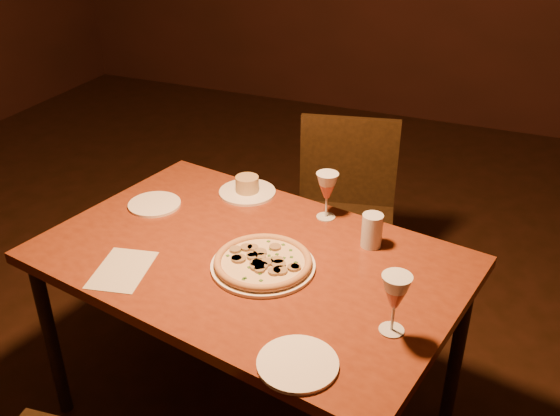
% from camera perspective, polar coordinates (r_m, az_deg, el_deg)
% --- Properties ---
extents(dining_table, '(1.44, 1.06, 0.70)m').
position_cam_1_polar(dining_table, '(2.00, -2.78, -5.79)').
color(dining_table, brown).
rests_on(dining_table, floor).
extents(chair_far, '(0.50, 0.50, 0.86)m').
position_cam_1_polar(chair_far, '(2.65, 5.86, -0.29)').
color(chair_far, black).
rests_on(chair_far, floor).
extents(pizza_plate, '(0.32, 0.32, 0.03)m').
position_cam_1_polar(pizza_plate, '(1.90, -1.57, -4.99)').
color(pizza_plate, white).
rests_on(pizza_plate, dining_table).
extents(ramekin_saucer, '(0.21, 0.21, 0.07)m').
position_cam_1_polar(ramekin_saucer, '(2.32, -3.02, 1.84)').
color(ramekin_saucer, white).
rests_on(ramekin_saucer, dining_table).
extents(wine_glass_far, '(0.08, 0.08, 0.17)m').
position_cam_1_polar(wine_glass_far, '(2.13, 4.29, 1.12)').
color(wine_glass_far, '#B9594D').
rests_on(wine_glass_far, dining_table).
extents(wine_glass_right, '(0.08, 0.08, 0.17)m').
position_cam_1_polar(wine_glass_right, '(1.64, 10.41, -8.63)').
color(wine_glass_right, '#B9594D').
rests_on(wine_glass_right, dining_table).
extents(water_tumbler, '(0.07, 0.07, 0.11)m').
position_cam_1_polar(water_tumbler, '(2.00, 8.40, -2.05)').
color(water_tumbler, silver).
rests_on(water_tumbler, dining_table).
extents(side_plate_left, '(0.19, 0.19, 0.01)m').
position_cam_1_polar(side_plate_left, '(2.28, -11.40, 0.34)').
color(side_plate_left, white).
rests_on(side_plate_left, dining_table).
extents(side_plate_near, '(0.20, 0.20, 0.01)m').
position_cam_1_polar(side_plate_near, '(1.57, 1.63, -14.04)').
color(side_plate_near, white).
rests_on(side_plate_near, dining_table).
extents(menu_card, '(0.20, 0.25, 0.00)m').
position_cam_1_polar(menu_card, '(1.95, -14.22, -5.50)').
color(menu_card, beige).
rests_on(menu_card, dining_table).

